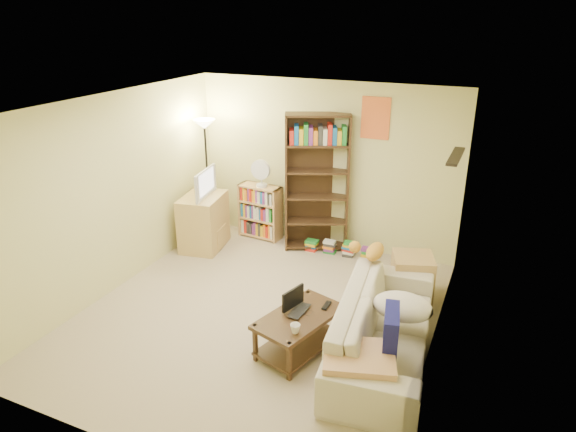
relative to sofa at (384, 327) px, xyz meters
The scene contains 19 objects.
room 2.02m from the sofa, behind, with size 4.50×4.54×2.52m.
sofa is the anchor object (origin of this frame).
navy_pillow 0.59m from the sofa, 71.21° to the right, with size 0.44×0.13×0.40m, color navy.
cream_blanket 0.30m from the sofa, 24.69° to the left, with size 0.62×0.44×0.27m, color beige.
tabby_cat 1.03m from the sofa, 114.87° to the left, with size 0.53×0.23×0.18m.
coffee_table 0.89m from the sofa, 159.85° to the right, with size 0.81×1.10×0.44m.
laptop 0.85m from the sofa, 162.63° to the right, with size 0.24×0.35×0.03m, color black.
laptop_screen 0.99m from the sofa, 167.36° to the right, with size 0.01×0.33×0.22m, color white.
mug 0.98m from the sofa, 141.07° to the right, with size 0.14×0.14×0.10m, color white.
tv_remote 0.64m from the sofa, behind, with size 0.05×0.17×0.02m, color black.
tv_stand 3.51m from the sofa, 154.53° to the left, with size 0.55×0.77×0.83m, color #DABA6A.
television 3.57m from the sofa, 154.53° to the left, with size 0.21×0.72×0.41m, color black.
tall_bookshelf 2.80m from the sofa, 126.30° to the left, with size 0.97×0.65×2.06m.
short_bookshelf 3.36m from the sofa, 139.33° to the left, with size 0.69×0.33×0.87m.
desk_fan 3.38m from the sofa, 139.36° to the left, with size 0.31×0.17×0.43m.
floor_lamp 3.93m from the sofa, 150.62° to the left, with size 0.32×0.32×1.91m.
side_table 1.32m from the sofa, 88.48° to the left, with size 0.49×0.49×0.56m, color tan.
end_cabinet 0.80m from the sofa, 92.79° to the right, with size 0.64×0.53×0.53m, color tan.
book_stacks 2.40m from the sofa, 119.23° to the left, with size 1.06×0.20×0.23m.
Camera 1 is at (2.46, -4.68, 3.41)m, focal length 32.00 mm.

